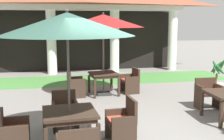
% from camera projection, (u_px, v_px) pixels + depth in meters
% --- Properties ---
extents(ground_plane, '(60.00, 60.00, 0.00)m').
position_uv_depth(ground_plane, '(128.00, 140.00, 6.05)').
color(ground_plane, gray).
extents(background_pavilion, '(10.19, 2.41, 4.35)m').
position_uv_depth(background_pavilion, '(83.00, 3.00, 13.62)').
color(background_pavilion, white).
rests_on(background_pavilion, ground).
extents(lawn_strip, '(11.99, 2.38, 0.01)m').
position_uv_depth(lawn_strip, '(89.00, 80.00, 12.34)').
color(lawn_strip, '#47843D').
rests_on(lawn_strip, ground).
extents(patio_table_near_foreground, '(1.05, 1.05, 0.74)m').
position_uv_depth(patio_table_near_foreground, '(70.00, 116.00, 5.60)').
color(patio_table_near_foreground, '#38281E').
rests_on(patio_table_near_foreground, ground).
extents(patio_umbrella_near_foreground, '(2.49, 2.49, 2.66)m').
position_uv_depth(patio_umbrella_near_foreground, '(67.00, 25.00, 5.32)').
color(patio_umbrella_near_foreground, '#2D2D2D').
rests_on(patio_umbrella_near_foreground, ground).
extents(patio_chair_near_foreground_east, '(0.54, 0.64, 0.91)m').
position_uv_depth(patio_chair_near_foreground_east, '(122.00, 123.00, 5.90)').
color(patio_chair_near_foreground_east, '#38281E').
rests_on(patio_chair_near_foreground_east, ground).
extents(patio_chair_near_foreground_west, '(0.56, 0.65, 0.83)m').
position_uv_depth(patio_chair_near_foreground_west, '(13.00, 133.00, 5.38)').
color(patio_chair_near_foreground_west, '#38281E').
rests_on(patio_chair_near_foreground_west, ground).
extents(patio_chair_near_foreground_north, '(0.59, 0.56, 0.87)m').
position_uv_depth(patio_chair_near_foreground_north, '(65.00, 112.00, 6.65)').
color(patio_chair_near_foreground_north, '#38281E').
rests_on(patio_chair_near_foreground_north, ground).
extents(patio_table_mid_left, '(0.97, 0.97, 0.75)m').
position_uv_depth(patio_table_mid_left, '(104.00, 76.00, 9.76)').
color(patio_table_mid_left, '#38281E').
rests_on(patio_table_mid_left, ground).
extents(patio_umbrella_mid_left, '(2.69, 2.69, 2.73)m').
position_uv_depth(patio_umbrella_mid_left, '(103.00, 21.00, 9.46)').
color(patio_umbrella_mid_left, '#2D2D2D').
rests_on(patio_umbrella_mid_left, ground).
extents(patio_chair_mid_left_west, '(0.58, 0.59, 0.86)m').
position_uv_depth(patio_chair_mid_left_west, '(75.00, 85.00, 9.51)').
color(patio_chair_mid_left_west, '#38281E').
rests_on(patio_chair_mid_left_west, ground).
extents(patio_chair_mid_left_east, '(0.59, 0.67, 0.85)m').
position_uv_depth(patio_chair_mid_left_east, '(130.00, 81.00, 10.09)').
color(patio_chair_mid_left_east, '#38281E').
rests_on(patio_chair_mid_left_east, ground).
extents(patio_chair_mid_right_north, '(0.66, 0.51, 0.84)m').
position_uv_depth(patio_chair_mid_right_north, '(208.00, 94.00, 8.24)').
color(patio_chair_mid_right_north, '#38281E').
rests_on(patio_chair_mid_right_north, ground).
extents(potted_palm_right_edge, '(0.57, 0.57, 1.16)m').
position_uv_depth(potted_palm_right_edge, '(216.00, 83.00, 10.28)').
color(potted_palm_right_edge, '#B2AD9E').
rests_on(potted_palm_right_edge, ground).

